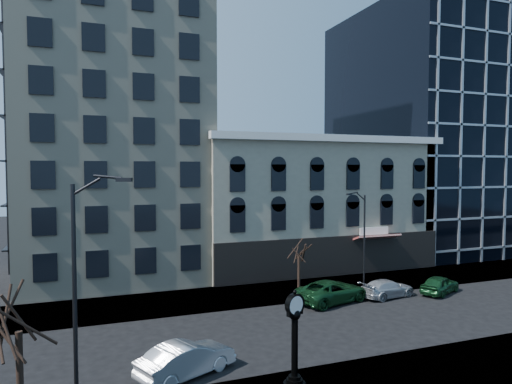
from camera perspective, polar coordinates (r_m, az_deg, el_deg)
name	(u,v)px	position (r m, az deg, el deg)	size (l,w,h in m)	color
ground	(248,337)	(27.07, -1.05, -17.65)	(160.00, 160.00, 0.00)	black
sidewalk_far	(211,298)	(34.33, -5.62, -13.10)	(160.00, 6.00, 0.12)	gray
cream_tower	(112,58)	(43.98, -17.61, 15.63)	(15.90, 15.40, 42.50)	beige
victorian_row	(309,205)	(44.89, 6.66, -1.64)	(22.60, 11.19, 12.50)	gray
glass_office	(437,133)	(60.54, 21.65, 6.91)	(20.00, 20.15, 28.00)	black
street_clock	(295,344)	(20.45, 4.86, -18.45)	(0.97, 0.97, 4.27)	black
street_lamp_near	(92,232)	(17.82, -19.83, -4.77)	(2.30, 1.11, 9.33)	black
street_lamp_far	(360,215)	(35.79, 12.87, -2.79)	(1.95, 0.86, 7.81)	black
bare_tree_near	(18,304)	(17.00, -27.61, -12.35)	(3.85, 3.85, 6.61)	#302018
bare_tree_far	(299,247)	(34.92, 5.39, -6.89)	(2.68, 2.68, 4.60)	#302018
car_near_b	(187,359)	(22.49, -8.68, -19.94)	(1.64, 4.72, 1.55)	silver
car_far_a	(332,291)	(33.72, 9.45, -12.14)	(2.61, 5.65, 1.57)	#143F1E
car_far_b	(387,288)	(35.93, 16.09, -11.51)	(1.81, 4.46, 1.30)	#A5A8AD
car_far_c	(440,284)	(38.19, 21.98, -10.67)	(1.64, 4.07, 1.39)	#143F1E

